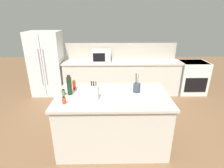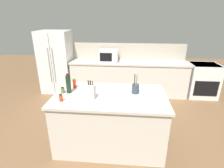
{
  "view_description": "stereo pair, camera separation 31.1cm",
  "coord_description": "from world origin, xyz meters",
  "px_view_note": "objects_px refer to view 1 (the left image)",
  "views": [
    {
      "loc": [
        -0.05,
        -2.55,
        2.12
      ],
      "look_at": [
        0.0,
        0.35,
        0.99
      ],
      "focal_mm": 28.0,
      "sensor_mm": 36.0,
      "label": 1
    },
    {
      "loc": [
        0.26,
        -2.53,
        2.12
      ],
      "look_at": [
        0.0,
        0.35,
        0.99
      ],
      "focal_mm": 28.0,
      "sensor_mm": 36.0,
      "label": 2
    }
  ],
  "objects_px": {
    "spice_jar_oregano": "(63,92)",
    "spice_jar_paprika": "(64,100)",
    "hot_sauce_bottle": "(74,85)",
    "wine_bottle": "(69,86)",
    "refrigerator": "(47,64)",
    "microwave": "(101,56)",
    "knife_block": "(94,93)",
    "utensil_crock": "(137,87)",
    "range_oven": "(191,77)"
  },
  "relations": [
    {
      "from": "spice_jar_oregano",
      "to": "spice_jar_paprika",
      "type": "height_order",
      "value": "spice_jar_paprika"
    },
    {
      "from": "hot_sauce_bottle",
      "to": "wine_bottle",
      "type": "bearing_deg",
      "value": -98.08
    },
    {
      "from": "refrigerator",
      "to": "wine_bottle",
      "type": "height_order",
      "value": "refrigerator"
    },
    {
      "from": "microwave",
      "to": "knife_block",
      "type": "height_order",
      "value": "microwave"
    },
    {
      "from": "utensil_crock",
      "to": "spice_jar_paprika",
      "type": "height_order",
      "value": "utensil_crock"
    },
    {
      "from": "utensil_crock",
      "to": "wine_bottle",
      "type": "xyz_separation_m",
      "value": [
        -1.09,
        -0.08,
        0.07
      ]
    },
    {
      "from": "utensil_crock",
      "to": "wine_bottle",
      "type": "height_order",
      "value": "wine_bottle"
    },
    {
      "from": "spice_jar_oregano",
      "to": "knife_block",
      "type": "bearing_deg",
      "value": -17.73
    },
    {
      "from": "microwave",
      "to": "spice_jar_paprika",
      "type": "xyz_separation_m",
      "value": [
        -0.43,
        -2.49,
        -0.11
      ]
    },
    {
      "from": "microwave",
      "to": "utensil_crock",
      "type": "height_order",
      "value": "same"
    },
    {
      "from": "knife_block",
      "to": "spice_jar_oregano",
      "type": "bearing_deg",
      "value": 169.15
    },
    {
      "from": "refrigerator",
      "to": "hot_sauce_bottle",
      "type": "bearing_deg",
      "value": -60.64
    },
    {
      "from": "range_oven",
      "to": "hot_sauce_bottle",
      "type": "height_order",
      "value": "hot_sauce_bottle"
    },
    {
      "from": "knife_block",
      "to": "range_oven",
      "type": "bearing_deg",
      "value": 48.93
    },
    {
      "from": "spice_jar_oregano",
      "to": "spice_jar_paprika",
      "type": "bearing_deg",
      "value": -75.03
    },
    {
      "from": "microwave",
      "to": "spice_jar_paprika",
      "type": "distance_m",
      "value": 2.53
    },
    {
      "from": "microwave",
      "to": "hot_sauce_bottle",
      "type": "height_order",
      "value": "microwave"
    },
    {
      "from": "spice_jar_paprika",
      "to": "range_oven",
      "type": "bearing_deg",
      "value": 39.34
    },
    {
      "from": "utensil_crock",
      "to": "spice_jar_paprika",
      "type": "distance_m",
      "value": 1.17
    },
    {
      "from": "range_oven",
      "to": "spice_jar_oregano",
      "type": "height_order",
      "value": "spice_jar_oregano"
    },
    {
      "from": "refrigerator",
      "to": "microwave",
      "type": "height_order",
      "value": "refrigerator"
    },
    {
      "from": "range_oven",
      "to": "microwave",
      "type": "bearing_deg",
      "value": 180.0
    },
    {
      "from": "wine_bottle",
      "to": "refrigerator",
      "type": "bearing_deg",
      "value": 116.36
    },
    {
      "from": "spice_jar_oregano",
      "to": "spice_jar_paprika",
      "type": "relative_size",
      "value": 0.91
    },
    {
      "from": "wine_bottle",
      "to": "hot_sauce_bottle",
      "type": "relative_size",
      "value": 1.91
    },
    {
      "from": "microwave",
      "to": "spice_jar_oregano",
      "type": "height_order",
      "value": "microwave"
    },
    {
      "from": "refrigerator",
      "to": "knife_block",
      "type": "bearing_deg",
      "value": -57.97
    },
    {
      "from": "range_oven",
      "to": "microwave",
      "type": "xyz_separation_m",
      "value": [
        -2.6,
        0.0,
        0.63
      ]
    },
    {
      "from": "spice_jar_oregano",
      "to": "hot_sauce_bottle",
      "type": "bearing_deg",
      "value": 61.7
    },
    {
      "from": "hot_sauce_bottle",
      "to": "spice_jar_paprika",
      "type": "xyz_separation_m",
      "value": [
        -0.05,
        -0.53,
        -0.03
      ]
    },
    {
      "from": "wine_bottle",
      "to": "spice_jar_oregano",
      "type": "xyz_separation_m",
      "value": [
        -0.1,
        -0.02,
        -0.11
      ]
    },
    {
      "from": "refrigerator",
      "to": "utensil_crock",
      "type": "height_order",
      "value": "refrigerator"
    },
    {
      "from": "refrigerator",
      "to": "utensil_crock",
      "type": "distance_m",
      "value": 3.07
    },
    {
      "from": "microwave",
      "to": "spice_jar_paprika",
      "type": "relative_size",
      "value": 4.49
    },
    {
      "from": "utensil_crock",
      "to": "wine_bottle",
      "type": "relative_size",
      "value": 0.98
    },
    {
      "from": "range_oven",
      "to": "hot_sauce_bottle",
      "type": "bearing_deg",
      "value": -146.74
    },
    {
      "from": "wine_bottle",
      "to": "hot_sauce_bottle",
      "type": "xyz_separation_m",
      "value": [
        0.03,
        0.21,
        -0.07
      ]
    },
    {
      "from": "microwave",
      "to": "spice_jar_oregano",
      "type": "relative_size",
      "value": 4.95
    },
    {
      "from": "wine_bottle",
      "to": "spice_jar_paprika",
      "type": "xyz_separation_m",
      "value": [
        -0.02,
        -0.32,
        -0.1
      ]
    },
    {
      "from": "wine_bottle",
      "to": "spice_jar_paprika",
      "type": "distance_m",
      "value": 0.33
    },
    {
      "from": "range_oven",
      "to": "utensil_crock",
      "type": "height_order",
      "value": "utensil_crock"
    },
    {
      "from": "knife_block",
      "to": "hot_sauce_bottle",
      "type": "relative_size",
      "value": 1.69
    },
    {
      "from": "knife_block",
      "to": "spice_jar_oregano",
      "type": "height_order",
      "value": "knife_block"
    },
    {
      "from": "range_oven",
      "to": "utensil_crock",
      "type": "relative_size",
      "value": 2.87
    },
    {
      "from": "microwave",
      "to": "spice_jar_paprika",
      "type": "bearing_deg",
      "value": -99.83
    },
    {
      "from": "refrigerator",
      "to": "spice_jar_oregano",
      "type": "distance_m",
      "value": 2.46
    },
    {
      "from": "knife_block",
      "to": "wine_bottle",
      "type": "distance_m",
      "value": 0.45
    },
    {
      "from": "hot_sauce_bottle",
      "to": "spice_jar_paprika",
      "type": "distance_m",
      "value": 0.53
    },
    {
      "from": "microwave",
      "to": "knife_block",
      "type": "distance_m",
      "value": 2.36
    },
    {
      "from": "knife_block",
      "to": "hot_sauce_bottle",
      "type": "bearing_deg",
      "value": 140.24
    }
  ]
}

